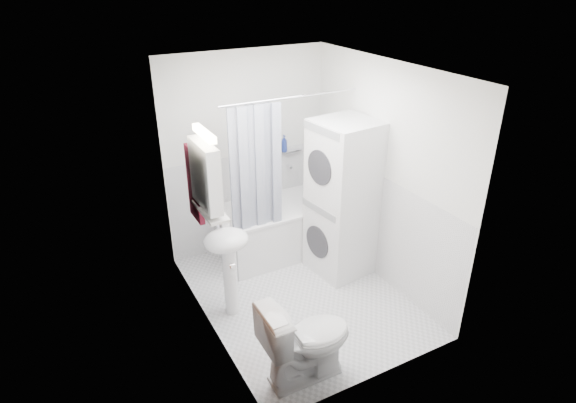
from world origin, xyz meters
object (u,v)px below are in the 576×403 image
bathtub (287,223)px  washer_dryer (343,199)px  sink (227,253)px  toilet (306,340)px

bathtub → washer_dryer: (0.33, -0.67, 0.54)m
bathtub → sink: bearing=-143.1°
toilet → sink: bearing=13.6°
washer_dryer → bathtub: bearing=109.7°
washer_dryer → toilet: bearing=-140.2°
bathtub → sink: 1.42m
bathtub → washer_dryer: bearing=-63.6°
toilet → bathtub: bearing=-23.0°
sink → toilet: 1.17m
washer_dryer → toilet: (-1.18, -1.25, -0.50)m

